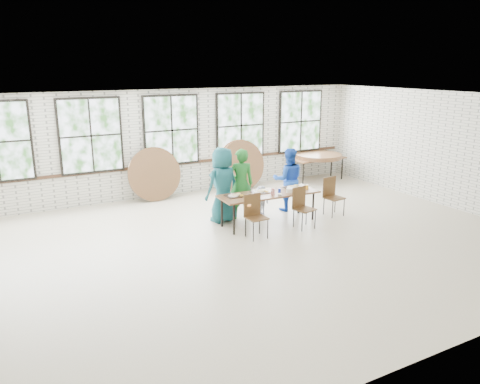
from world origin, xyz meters
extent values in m
plane|color=#BFB197|center=(0.00, 0.00, 0.00)|extent=(12.00, 12.00, 0.00)
plane|color=white|center=(0.00, 0.00, 3.00)|extent=(12.00, 12.00, 0.00)
plane|color=silver|center=(0.00, 4.50, 1.50)|extent=(12.00, 0.00, 12.00)
plane|color=silver|center=(0.00, -4.50, 1.50)|extent=(12.00, 0.00, 12.00)
plane|color=silver|center=(6.00, 0.00, 1.50)|extent=(0.00, 9.00, 9.00)
cube|color=#422819|center=(0.00, 4.47, 0.90)|extent=(11.80, 0.05, 0.08)
cube|color=black|center=(-2.20, 4.44, 1.88)|extent=(1.62, 0.05, 1.97)
cube|color=white|center=(-2.20, 4.41, 1.88)|extent=(1.50, 0.01, 1.85)
cube|color=black|center=(0.00, 4.44, 1.88)|extent=(1.62, 0.05, 1.97)
cube|color=white|center=(0.00, 4.41, 1.88)|extent=(1.50, 0.01, 1.85)
cube|color=black|center=(2.20, 4.44, 1.88)|extent=(1.62, 0.05, 1.97)
cube|color=white|center=(2.20, 4.41, 1.88)|extent=(1.50, 0.01, 1.85)
cube|color=black|center=(4.40, 4.44, 1.88)|extent=(1.62, 0.05, 1.97)
cube|color=white|center=(4.40, 4.41, 1.88)|extent=(1.50, 0.01, 1.85)
cube|color=brown|center=(1.09, 0.99, 0.72)|extent=(2.42, 0.88, 0.04)
cylinder|color=black|center=(0.01, 0.69, 0.35)|extent=(0.05, 0.05, 0.70)
cylinder|color=black|center=(0.01, 1.29, 0.35)|extent=(0.05, 0.05, 0.70)
cylinder|color=black|center=(2.17, 0.69, 0.35)|extent=(0.05, 0.05, 0.70)
cylinder|color=black|center=(2.17, 1.29, 0.35)|extent=(0.05, 0.05, 0.70)
cube|color=#51351B|center=(0.35, 0.29, 0.45)|extent=(0.43, 0.41, 0.03)
cube|color=#51351B|center=(0.34, 0.48, 0.70)|extent=(0.42, 0.04, 0.50)
cylinder|color=black|center=(0.17, 0.12, 0.22)|extent=(0.02, 0.02, 0.44)
cylinder|color=black|center=(0.17, 0.46, 0.22)|extent=(0.02, 0.02, 0.44)
cylinder|color=black|center=(0.53, 0.12, 0.22)|extent=(0.02, 0.02, 0.44)
cylinder|color=black|center=(0.53, 0.46, 0.22)|extent=(0.02, 0.02, 0.44)
cube|color=#51351B|center=(1.63, 0.30, 0.45)|extent=(0.49, 0.48, 0.03)
cube|color=#51351B|center=(1.59, 0.49, 0.70)|extent=(0.42, 0.11, 0.50)
cylinder|color=black|center=(1.45, 0.13, 0.22)|extent=(0.02, 0.02, 0.44)
cylinder|color=black|center=(1.45, 0.47, 0.22)|extent=(0.02, 0.02, 0.44)
cylinder|color=black|center=(1.81, 0.13, 0.22)|extent=(0.02, 0.02, 0.44)
cylinder|color=black|center=(1.81, 0.47, 0.22)|extent=(0.02, 0.02, 0.44)
cube|color=#51351B|center=(2.84, 0.72, 0.45)|extent=(0.46, 0.45, 0.03)
cube|color=#51351B|center=(2.82, 0.91, 0.70)|extent=(0.42, 0.08, 0.50)
cylinder|color=black|center=(2.66, 0.55, 0.22)|extent=(0.02, 0.02, 0.44)
cylinder|color=black|center=(2.66, 0.89, 0.22)|extent=(0.02, 0.02, 0.44)
cylinder|color=black|center=(3.02, 0.55, 0.22)|extent=(0.02, 0.02, 0.44)
cylinder|color=black|center=(3.02, 0.89, 0.22)|extent=(0.02, 0.02, 0.44)
imported|color=#1C636E|center=(0.21, 1.64, 0.90)|extent=(0.98, 0.75, 1.80)
imported|color=#1A6323|center=(0.70, 1.64, 0.86)|extent=(0.72, 0.57, 1.73)
imported|color=#12183B|center=(1.28, 1.64, 0.37)|extent=(0.53, 0.37, 0.74)
imported|color=blue|center=(2.08, 1.64, 0.81)|extent=(0.97, 0.89, 1.62)
cube|color=brown|center=(4.76, 3.88, 0.72)|extent=(1.83, 0.82, 0.04)
cylinder|color=black|center=(3.98, 3.61, 0.35)|extent=(0.04, 0.04, 0.70)
cylinder|color=black|center=(3.98, 4.16, 0.35)|extent=(0.04, 0.04, 0.70)
cylinder|color=black|center=(5.54, 3.61, 0.35)|extent=(0.04, 0.04, 0.70)
cylinder|color=black|center=(5.54, 4.16, 0.35)|extent=(0.04, 0.04, 0.70)
cube|color=black|center=(0.27, 1.12, 0.75)|extent=(0.44, 0.33, 0.02)
cube|color=black|center=(0.95, 1.14, 0.75)|extent=(0.44, 0.33, 0.02)
cube|color=black|center=(1.88, 1.13, 0.75)|extent=(0.44, 0.33, 0.02)
cylinder|color=black|center=(0.69, 0.83, 0.79)|extent=(0.09, 0.09, 0.09)
cube|color=red|center=(1.08, 0.81, 0.80)|extent=(0.06, 0.06, 0.11)
cylinder|color=#1730B1|center=(1.33, 0.91, 0.79)|extent=(0.07, 0.07, 0.10)
cylinder|color=orange|center=(2.09, 0.85, 0.80)|extent=(0.07, 0.07, 0.11)
cylinder|color=white|center=(1.56, 0.81, 0.79)|extent=(0.17, 0.17, 0.10)
ellipsoid|color=white|center=(0.59, 0.79, 0.76)|extent=(0.11, 0.11, 0.05)
ellipsoid|color=white|center=(1.21, 0.71, 0.76)|extent=(0.11, 0.11, 0.05)
ellipsoid|color=white|center=(1.67, 0.94, 0.76)|extent=(0.11, 0.11, 0.05)
cylinder|color=brown|center=(4.76, 3.88, 0.76)|extent=(1.50, 1.50, 0.04)
cylinder|color=brown|center=(4.76, 3.88, 0.80)|extent=(1.50, 1.50, 0.04)
cylinder|color=brown|center=(4.76, 3.88, 0.85)|extent=(1.50, 1.50, 0.04)
cylinder|color=brown|center=(-0.63, 4.17, 0.73)|extent=(1.50, 0.36, 1.48)
cylinder|color=brown|center=(2.02, 4.17, 0.73)|extent=(1.50, 0.23, 1.49)
cylinder|color=brown|center=(2.05, 4.07, 0.74)|extent=(1.50, 0.32, 1.48)
camera|label=1|loc=(-4.53, -7.97, 3.65)|focal=35.00mm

